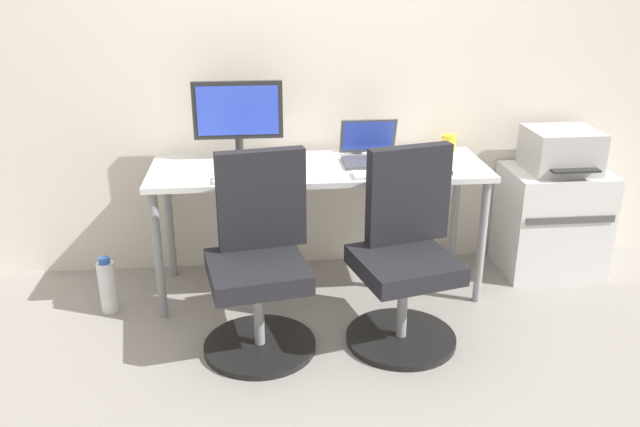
{
  "coord_description": "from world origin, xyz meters",
  "views": [
    {
      "loc": [
        -0.32,
        -3.32,
        1.76
      ],
      "look_at": [
        0.0,
        -0.05,
        0.47
      ],
      "focal_mm": 36.67,
      "sensor_mm": 36.0,
      "label": 1
    }
  ],
  "objects_px": {
    "side_cabinet": "(551,220)",
    "coffee_mug": "(448,143)",
    "open_laptop": "(370,151)",
    "office_chair_right": "(405,257)",
    "printer": "(561,150)",
    "water_bottle_on_floor": "(107,286)",
    "office_chair_left": "(259,263)",
    "desktop_monitor": "(238,115)"
  },
  "relations": [
    {
      "from": "desktop_monitor",
      "to": "coffee_mug",
      "type": "xyz_separation_m",
      "value": [
        1.19,
        0.07,
        -0.2
      ]
    },
    {
      "from": "office_chair_left",
      "to": "side_cabinet",
      "type": "distance_m",
      "value": 1.85
    },
    {
      "from": "open_laptop",
      "to": "coffee_mug",
      "type": "xyz_separation_m",
      "value": [
        0.48,
        0.16,
        -0.01
      ]
    },
    {
      "from": "printer",
      "to": "coffee_mug",
      "type": "distance_m",
      "value": 0.64
    },
    {
      "from": "printer",
      "to": "coffee_mug",
      "type": "relative_size",
      "value": 4.35
    },
    {
      "from": "open_laptop",
      "to": "coffee_mug",
      "type": "height_order",
      "value": "open_laptop"
    },
    {
      "from": "water_bottle_on_floor",
      "to": "coffee_mug",
      "type": "distance_m",
      "value": 2.04
    },
    {
      "from": "printer",
      "to": "open_laptop",
      "type": "xyz_separation_m",
      "value": [
        -1.11,
        -0.04,
        0.04
      ]
    },
    {
      "from": "desktop_monitor",
      "to": "office_chair_left",
      "type": "bearing_deg",
      "value": -82.84
    },
    {
      "from": "office_chair_left",
      "to": "office_chair_right",
      "type": "distance_m",
      "value": 0.7
    },
    {
      "from": "open_laptop",
      "to": "desktop_monitor",
      "type": "bearing_deg",
      "value": 173.14
    },
    {
      "from": "printer",
      "to": "water_bottle_on_floor",
      "type": "height_order",
      "value": "printer"
    },
    {
      "from": "side_cabinet",
      "to": "open_laptop",
      "type": "distance_m",
      "value": 1.2
    },
    {
      "from": "side_cabinet",
      "to": "coffee_mug",
      "type": "distance_m",
      "value": 0.78
    },
    {
      "from": "water_bottle_on_floor",
      "to": "open_laptop",
      "type": "bearing_deg",
      "value": 8.89
    },
    {
      "from": "office_chair_left",
      "to": "open_laptop",
      "type": "distance_m",
      "value": 0.94
    },
    {
      "from": "water_bottle_on_floor",
      "to": "desktop_monitor",
      "type": "distance_m",
      "value": 1.14
    },
    {
      "from": "office_chair_right",
      "to": "desktop_monitor",
      "type": "bearing_deg",
      "value": 138.56
    },
    {
      "from": "desktop_monitor",
      "to": "open_laptop",
      "type": "xyz_separation_m",
      "value": [
        0.71,
        -0.09,
        -0.2
      ]
    },
    {
      "from": "water_bottle_on_floor",
      "to": "desktop_monitor",
      "type": "height_order",
      "value": "desktop_monitor"
    },
    {
      "from": "office_chair_right",
      "to": "desktop_monitor",
      "type": "distance_m",
      "value": 1.18
    },
    {
      "from": "office_chair_right",
      "to": "water_bottle_on_floor",
      "type": "distance_m",
      "value": 1.57
    },
    {
      "from": "printer",
      "to": "office_chair_right",
      "type": "bearing_deg",
      "value": -147.84
    },
    {
      "from": "water_bottle_on_floor",
      "to": "open_laptop",
      "type": "height_order",
      "value": "open_laptop"
    },
    {
      "from": "open_laptop",
      "to": "office_chair_right",
      "type": "bearing_deg",
      "value": -83.05
    },
    {
      "from": "printer",
      "to": "desktop_monitor",
      "type": "xyz_separation_m",
      "value": [
        -1.82,
        0.04,
        0.23
      ]
    },
    {
      "from": "water_bottle_on_floor",
      "to": "desktop_monitor",
      "type": "bearing_deg",
      "value": 23.27
    },
    {
      "from": "office_chair_right",
      "to": "open_laptop",
      "type": "xyz_separation_m",
      "value": [
        -0.07,
        0.61,
        0.36
      ]
    },
    {
      "from": "printer",
      "to": "desktop_monitor",
      "type": "height_order",
      "value": "desktop_monitor"
    },
    {
      "from": "office_chair_right",
      "to": "open_laptop",
      "type": "relative_size",
      "value": 3.03
    },
    {
      "from": "office_chair_right",
      "to": "side_cabinet",
      "type": "bearing_deg",
      "value": 32.2
    },
    {
      "from": "printer",
      "to": "coffee_mug",
      "type": "bearing_deg",
      "value": 169.55
    },
    {
      "from": "desktop_monitor",
      "to": "office_chair_right",
      "type": "bearing_deg",
      "value": -41.44
    },
    {
      "from": "side_cabinet",
      "to": "coffee_mug",
      "type": "bearing_deg",
      "value": 169.63
    },
    {
      "from": "office_chair_right",
      "to": "coffee_mug",
      "type": "bearing_deg",
      "value": 61.97
    },
    {
      "from": "printer",
      "to": "open_laptop",
      "type": "height_order",
      "value": "open_laptop"
    },
    {
      "from": "office_chair_left",
      "to": "printer",
      "type": "relative_size",
      "value": 2.35
    },
    {
      "from": "office_chair_right",
      "to": "coffee_mug",
      "type": "distance_m",
      "value": 0.93
    },
    {
      "from": "office_chair_right",
      "to": "side_cabinet",
      "type": "distance_m",
      "value": 1.22
    },
    {
      "from": "side_cabinet",
      "to": "water_bottle_on_floor",
      "type": "height_order",
      "value": "side_cabinet"
    },
    {
      "from": "side_cabinet",
      "to": "coffee_mug",
      "type": "height_order",
      "value": "coffee_mug"
    },
    {
      "from": "printer",
      "to": "open_laptop",
      "type": "relative_size",
      "value": 1.29
    }
  ]
}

